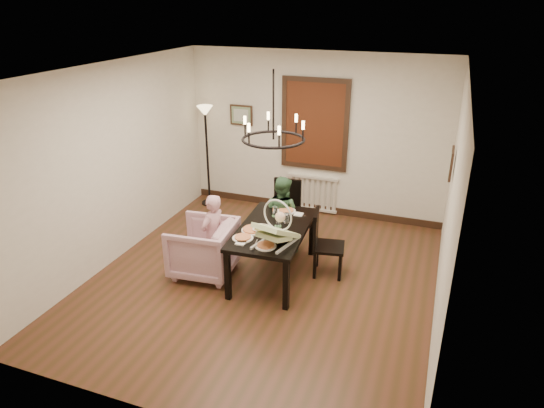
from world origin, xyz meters
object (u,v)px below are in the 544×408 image
Objects in this scene: elderly_woman at (213,242)px; baby_bouncer at (276,229)px; dining_table at (273,233)px; chair_right at (329,243)px; armchair at (203,248)px; seated_man at (282,220)px; drinking_glass at (279,223)px; floor_lamp at (207,158)px; chair_far at (284,213)px.

elderly_woman is 1.08m from baby_bouncer.
dining_table is 0.54m from baby_bouncer.
armchair is (-1.63, -0.58, -0.09)m from chair_right.
elderly_woman is 1.62× the size of baby_bouncer.
drinking_glass is (0.21, -0.73, 0.32)m from seated_man.
floor_lamp is (-2.06, 1.97, 0.09)m from drinking_glass.
baby_bouncer is 0.46m from drinking_glass.
elderly_woman is at bearing -176.14° from baby_bouncer.
elderly_woman is at bearing -165.96° from dining_table.
chair_right is 0.77m from drinking_glass.
chair_right is 1.73m from armchair.
dining_table is 1.63× the size of chair_far.
floor_lamp is at bearing -16.78° from seated_man.
baby_bouncer is at bearing 122.59° from seated_man.
chair_far is at bearing 119.15° from baby_bouncer.
chair_far is 1.54m from baby_bouncer.
dining_table is at bearing -172.40° from drinking_glass.
chair_right is 1.56× the size of baby_bouncer.
armchair is 5.94× the size of drinking_glass.
seated_man is 1.28m from baby_bouncer.
baby_bouncer reaches higher than armchair.
chair_right reaches higher than drinking_glass.
floor_lamp is (-2.18, 2.40, -0.03)m from baby_bouncer.
armchair is 1.12m from drinking_glass.
chair_far is at bearing -28.46° from floor_lamp.
armchair is 1.26m from baby_bouncer.
chair_right is 0.53× the size of floor_lamp.
elderly_woman is at bearing 73.59° from seated_man.
chair_right is 3.20m from floor_lamp.
dining_table is at bearing 103.42° from chair_right.
chair_far is 1.05× the size of chair_right.
baby_bouncer reaches higher than drinking_glass.
chair_right is (0.90, -0.71, -0.02)m from chair_far.
seated_man reaches higher than chair_right.
chair_far is 1.08m from drinking_glass.
chair_far is 1.01× the size of elderly_woman.
chair_far is at bearing -60.18° from seated_man.
drinking_glass reaches higher than dining_table.
seated_man is 0.82m from drinking_glass.
chair_far is 1.48m from armchair.
elderly_woman reaches higher than dining_table.
dining_table is 2.68× the size of baby_bouncer.
elderly_woman reaches higher than armchair.
dining_table is 1.91× the size of armchair.
floor_lamp is at bearing 146.29° from baby_bouncer.
baby_bouncer is at bearing 134.70° from chair_right.
chair_far is 0.27m from seated_man.
chair_far is 1.38m from elderly_woman.
drinking_glass is at bearing 105.03° from chair_right.
chair_far is at bearing 105.02° from drinking_glass.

